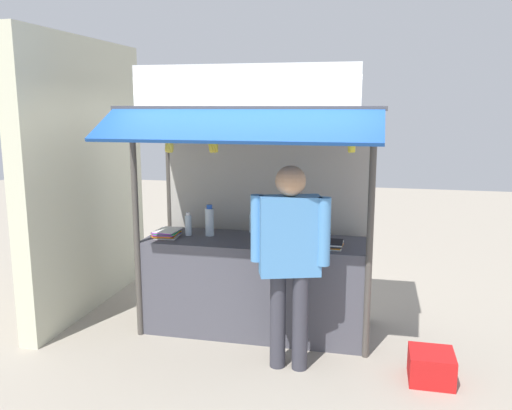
{
  "coord_description": "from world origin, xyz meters",
  "views": [
    {
      "loc": [
        1.12,
        -4.97,
        2.25
      ],
      "look_at": [
        0.0,
        0.0,
        1.29
      ],
      "focal_mm": 37.27,
      "sensor_mm": 36.0,
      "label": 1
    }
  ],
  "objects_px": {
    "water_bottle_mid_left": "(252,223)",
    "plastic_crate": "(431,366)",
    "water_bottle_back_left": "(317,231)",
    "vendor_person": "(290,249)",
    "magazine_stack_left": "(333,245)",
    "banana_bunch_inner_right": "(169,145)",
    "banana_bunch_inner_left": "(213,144)",
    "water_bottle_front_left": "(210,221)",
    "magazine_stack_right": "(167,233)",
    "banana_bunch_rightmost": "(351,145)",
    "water_bottle_far_right": "(188,225)"
  },
  "relations": [
    {
      "from": "plastic_crate",
      "to": "magazine_stack_left",
      "type": "bearing_deg",
      "value": 147.82
    },
    {
      "from": "magazine_stack_left",
      "to": "plastic_crate",
      "type": "relative_size",
      "value": 0.69
    },
    {
      "from": "water_bottle_mid_left",
      "to": "banana_bunch_inner_left",
      "type": "distance_m",
      "value": 1.17
    },
    {
      "from": "magazine_stack_left",
      "to": "water_bottle_back_left",
      "type": "bearing_deg",
      "value": 139.91
    },
    {
      "from": "water_bottle_front_left",
      "to": "water_bottle_far_right",
      "type": "bearing_deg",
      "value": -169.0
    },
    {
      "from": "magazine_stack_right",
      "to": "plastic_crate",
      "type": "distance_m",
      "value": 2.75
    },
    {
      "from": "water_bottle_back_left",
      "to": "vendor_person",
      "type": "height_order",
      "value": "vendor_person"
    },
    {
      "from": "plastic_crate",
      "to": "water_bottle_back_left",
      "type": "bearing_deg",
      "value": 146.44
    },
    {
      "from": "water_bottle_back_left",
      "to": "magazine_stack_left",
      "type": "xyz_separation_m",
      "value": [
        0.17,
        -0.14,
        -0.09
      ]
    },
    {
      "from": "water_bottle_back_left",
      "to": "banana_bunch_inner_right",
      "type": "bearing_deg",
      "value": -160.17
    },
    {
      "from": "plastic_crate",
      "to": "banana_bunch_inner_right",
      "type": "bearing_deg",
      "value": 174.59
    },
    {
      "from": "water_bottle_far_right",
      "to": "vendor_person",
      "type": "relative_size",
      "value": 0.13
    },
    {
      "from": "water_bottle_front_left",
      "to": "water_bottle_mid_left",
      "type": "bearing_deg",
      "value": 30.65
    },
    {
      "from": "banana_bunch_inner_left",
      "to": "banana_bunch_rightmost",
      "type": "height_order",
      "value": "same"
    },
    {
      "from": "magazine_stack_right",
      "to": "banana_bunch_inner_left",
      "type": "distance_m",
      "value": 1.19
    },
    {
      "from": "magazine_stack_right",
      "to": "magazine_stack_left",
      "type": "distance_m",
      "value": 1.68
    },
    {
      "from": "water_bottle_mid_left",
      "to": "vendor_person",
      "type": "relative_size",
      "value": 0.12
    },
    {
      "from": "water_bottle_mid_left",
      "to": "water_bottle_back_left",
      "type": "xyz_separation_m",
      "value": [
        0.71,
        -0.29,
        0.01
      ]
    },
    {
      "from": "magazine_stack_left",
      "to": "banana_bunch_inner_right",
      "type": "xyz_separation_m",
      "value": [
        -1.47,
        -0.33,
        0.93
      ]
    },
    {
      "from": "magazine_stack_right",
      "to": "banana_bunch_inner_right",
      "type": "distance_m",
      "value": 1.02
    },
    {
      "from": "magazine_stack_right",
      "to": "banana_bunch_rightmost",
      "type": "relative_size",
      "value": 1.2
    },
    {
      "from": "water_bottle_back_left",
      "to": "banana_bunch_inner_right",
      "type": "distance_m",
      "value": 1.62
    },
    {
      "from": "banana_bunch_inner_left",
      "to": "water_bottle_back_left",
      "type": "bearing_deg",
      "value": 28.0
    },
    {
      "from": "magazine_stack_right",
      "to": "banana_bunch_inner_left",
      "type": "height_order",
      "value": "banana_bunch_inner_left"
    },
    {
      "from": "banana_bunch_inner_right",
      "to": "vendor_person",
      "type": "height_order",
      "value": "banana_bunch_inner_right"
    },
    {
      "from": "vendor_person",
      "to": "water_bottle_far_right",
      "type": "bearing_deg",
      "value": 129.48
    },
    {
      "from": "water_bottle_front_left",
      "to": "magazine_stack_right",
      "type": "distance_m",
      "value": 0.45
    },
    {
      "from": "water_bottle_far_right",
      "to": "plastic_crate",
      "type": "relative_size",
      "value": 0.66
    },
    {
      "from": "water_bottle_mid_left",
      "to": "plastic_crate",
      "type": "xyz_separation_m",
      "value": [
        1.75,
        -0.98,
        -0.92
      ]
    },
    {
      "from": "magazine_stack_left",
      "to": "banana_bunch_inner_right",
      "type": "relative_size",
      "value": 0.86
    },
    {
      "from": "water_bottle_back_left",
      "to": "banana_bunch_inner_left",
      "type": "xyz_separation_m",
      "value": [
        -0.88,
        -0.47,
        0.86
      ]
    },
    {
      "from": "banana_bunch_rightmost",
      "to": "vendor_person",
      "type": "xyz_separation_m",
      "value": [
        -0.47,
        -0.25,
        -0.86
      ]
    },
    {
      "from": "water_bottle_back_left",
      "to": "vendor_person",
      "type": "relative_size",
      "value": 0.14
    },
    {
      "from": "magazine_stack_left",
      "to": "water_bottle_far_right",
      "type": "bearing_deg",
      "value": 173.79
    },
    {
      "from": "plastic_crate",
      "to": "vendor_person",
      "type": "bearing_deg",
      "value": -178.53
    },
    {
      "from": "banana_bunch_rightmost",
      "to": "plastic_crate",
      "type": "relative_size",
      "value": 0.71
    },
    {
      "from": "banana_bunch_inner_right",
      "to": "banana_bunch_rightmost",
      "type": "relative_size",
      "value": 1.13
    },
    {
      "from": "banana_bunch_inner_right",
      "to": "water_bottle_front_left",
      "type": "bearing_deg",
      "value": 69.62
    },
    {
      "from": "banana_bunch_inner_left",
      "to": "vendor_person",
      "type": "relative_size",
      "value": 0.16
    },
    {
      "from": "banana_bunch_inner_left",
      "to": "banana_bunch_rightmost",
      "type": "relative_size",
      "value": 1.1
    },
    {
      "from": "water_bottle_back_left",
      "to": "water_bottle_mid_left",
      "type": "bearing_deg",
      "value": 157.65
    },
    {
      "from": "water_bottle_mid_left",
      "to": "water_bottle_back_left",
      "type": "distance_m",
      "value": 0.77
    },
    {
      "from": "water_bottle_mid_left",
      "to": "banana_bunch_rightmost",
      "type": "xyz_separation_m",
      "value": [
        1.03,
        -0.76,
        0.88
      ]
    },
    {
      "from": "banana_bunch_inner_right",
      "to": "banana_bunch_rightmost",
      "type": "distance_m",
      "value": 1.62
    },
    {
      "from": "water_bottle_back_left",
      "to": "magazine_stack_right",
      "type": "height_order",
      "value": "water_bottle_back_left"
    },
    {
      "from": "water_bottle_mid_left",
      "to": "water_bottle_far_right",
      "type": "distance_m",
      "value": 0.66
    },
    {
      "from": "banana_bunch_inner_right",
      "to": "plastic_crate",
      "type": "distance_m",
      "value": 2.94
    },
    {
      "from": "water_bottle_front_left",
      "to": "water_bottle_far_right",
      "type": "height_order",
      "value": "water_bottle_front_left"
    },
    {
      "from": "water_bottle_far_right",
      "to": "banana_bunch_inner_left",
      "type": "relative_size",
      "value": 0.85
    },
    {
      "from": "magazine_stack_left",
      "to": "plastic_crate",
      "type": "distance_m",
      "value": 1.33
    }
  ]
}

